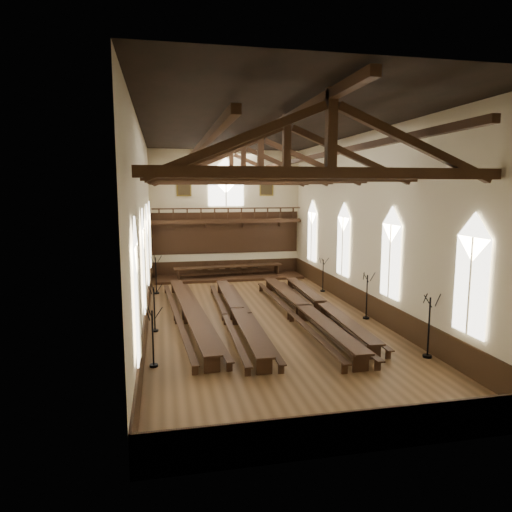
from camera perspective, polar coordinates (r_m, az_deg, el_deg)
The scene contains 21 objects.
ground at distance 24.88m, azimuth 0.54°, elevation -7.78°, with size 26.00×26.00×0.00m, color brown.
room_walls at distance 23.90m, azimuth 0.57°, elevation 7.26°, with size 26.00×26.00×26.00m.
wainscot_band at distance 24.72m, azimuth 0.55°, elevation -6.45°, with size 12.00×26.00×1.20m.
side_windows at distance 24.11m, azimuth 0.56°, elevation 0.79°, with size 11.85×19.80×4.50m.
end_window at distance 36.61m, azimuth -3.78°, elevation 8.81°, with size 2.80×0.12×3.80m.
minstrels_gallery at distance 36.49m, azimuth -3.68°, elevation 3.60°, with size 11.80×1.24×3.70m.
portraits at distance 36.61m, azimuth -3.78°, elevation 8.62°, with size 7.75×0.09×1.45m.
roof_trusses at distance 23.94m, azimuth 0.57°, elevation 11.47°, with size 11.70×25.70×2.80m.
refectory_row_a at distance 24.40m, azimuth -8.41°, elevation -6.78°, with size 2.07×14.90×0.79m.
refectory_row_b at distance 24.05m, azimuth -2.34°, elevation -6.95°, with size 1.70×14.68×0.78m.
refectory_row_c at distance 24.55m, azimuth 5.90°, elevation -6.60°, with size 1.70×15.07×0.82m.
refectory_row_d at distance 25.68m, azimuth 8.29°, elevation -6.11°, with size 1.73×14.33×0.74m.
dais at distance 35.77m, azimuth -3.38°, elevation -2.66°, with size 11.40×2.89×0.19m, color black.
high_table at distance 35.63m, azimuth -3.39°, elevation -1.44°, with size 8.60×1.77×0.80m.
high_chairs at distance 36.46m, azimuth -3.58°, elevation -1.37°, with size 4.99×0.50×1.06m.
candelabrum_left_near at distance 18.61m, azimuth -12.73°, elevation -11.25°, with size 0.67×0.74×2.41m.
candelabrum_left_mid at distance 23.01m, azimuth -12.55°, elevation -7.47°, with size 0.69×0.70×2.36m.
candelabrum_left_far at distance 31.08m, azimuth -12.37°, elevation -3.22°, with size 0.78×0.74×2.59m.
candelabrum_right_near at distance 20.37m, azimuth 20.73°, elevation -9.60°, with size 0.81×0.78×2.70m.
candelabrum_right_mid at distance 25.27m, azimuth 13.64°, elevation -5.96°, with size 0.73×0.77×2.54m.
candelabrum_right_far at distance 31.37m, azimuth 8.36°, elevation -3.15°, with size 0.66×0.71×2.34m.
Camera 1 is at (-5.08, -23.35, 6.90)m, focal length 32.00 mm.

